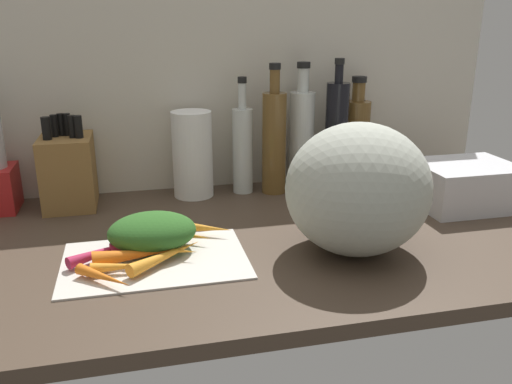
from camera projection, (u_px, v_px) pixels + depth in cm
name	position (u px, v px, depth cm)	size (l,w,h in cm)	color
ground_plane	(223.00, 242.00, 118.16)	(170.00, 80.00, 3.00)	#47382B
wall_back	(197.00, 80.00, 143.83)	(170.00, 3.00, 60.00)	beige
cutting_board	(155.00, 259.00, 105.12)	(36.14, 24.38, 0.80)	beige
carrot_0	(135.00, 255.00, 102.42)	(3.34, 3.34, 16.13)	orange
carrot_1	(166.00, 255.00, 102.75)	(2.72, 2.72, 17.53)	orange
carrot_2	(155.00, 249.00, 105.12)	(2.97, 2.97, 17.43)	orange
carrot_3	(200.00, 227.00, 116.35)	(2.78, 2.78, 14.50)	orange
carrot_4	(178.00, 234.00, 113.01)	(2.70, 2.70, 15.46)	orange
carrot_5	(187.00, 229.00, 116.21)	(2.08, 2.08, 13.14)	orange
carrot_6	(156.00, 240.00, 110.66)	(2.04, 2.04, 13.53)	#B2264C
carrot_7	(107.00, 251.00, 105.28)	(2.42, 2.42, 16.49)	#B2264C
carrot_8	(104.00, 277.00, 94.88)	(2.13, 2.13, 12.65)	orange
carrot_9	(149.00, 244.00, 107.78)	(2.71, 2.71, 15.55)	#B2264C
carrot_10	(123.00, 267.00, 98.87)	(2.11, 2.11, 11.67)	orange
carrot_greens_pile	(152.00, 232.00, 107.86)	(17.95, 13.81, 7.59)	#2D6023
winter_squash	(358.00, 189.00, 105.83)	(29.26, 28.07, 26.88)	#B2B7A8
knife_block	(69.00, 171.00, 133.41)	(12.58, 15.92, 23.58)	olive
paper_towel_roll	(192.00, 154.00, 140.71)	(10.64, 10.64, 22.97)	white
bottle_0	(243.00, 148.00, 143.58)	(5.52, 5.52, 31.47)	silver
bottle_1	(274.00, 141.00, 142.64)	(6.50, 6.50, 34.98)	brown
bottle_2	(302.00, 137.00, 147.26)	(6.86, 6.86, 34.89)	silver
bottle_3	(336.00, 135.00, 146.26)	(6.32, 6.32, 35.92)	black
bottle_4	(356.00, 139.00, 152.73)	(7.57, 7.57, 30.54)	brown
dish_rack	(465.00, 185.00, 134.85)	(24.41, 19.75, 11.06)	silver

